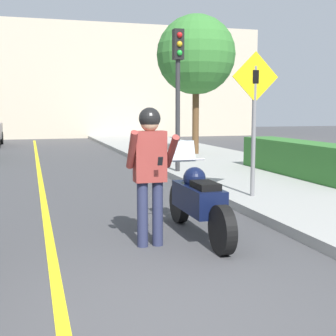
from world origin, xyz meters
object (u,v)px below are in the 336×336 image
crossing_sign (254,110)px  traffic_light (178,73)px  person_biker (150,161)px  street_tree (196,55)px  motorcycle (198,201)px

crossing_sign → traffic_light: bearing=94.1°
person_biker → traffic_light: bearing=69.2°
person_biker → traffic_light: 6.49m
street_tree → crossing_sign: bearing=-102.5°
motorcycle → street_tree: size_ratio=0.47×
person_biker → traffic_light: size_ratio=0.49×
motorcycle → person_biker: 1.00m
motorcycle → traffic_light: bearing=75.1°
street_tree → traffic_light: bearing=-115.0°
traffic_light → crossing_sign: bearing=-85.9°
person_biker → crossing_sign: 3.35m
motorcycle → crossing_sign: crossing_sign is taller
motorcycle → person_biker: (-0.75, -0.28, 0.60)m
person_biker → crossing_sign: (2.51, 2.12, 0.64)m
motorcycle → crossing_sign: bearing=46.2°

